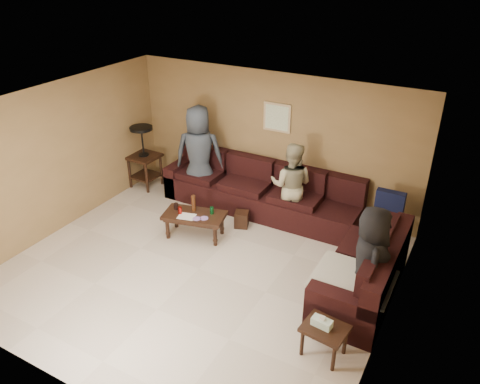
{
  "coord_description": "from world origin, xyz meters",
  "views": [
    {
      "loc": [
        3.34,
        -4.76,
        4.36
      ],
      "look_at": [
        0.25,
        0.85,
        1.0
      ],
      "focal_mm": 35.0,
      "sensor_mm": 36.0,
      "label": 1
    }
  ],
  "objects_px": {
    "sectional_sofa": "(289,219)",
    "side_table_right": "(324,330)",
    "coffee_table": "(194,217)",
    "end_table_left": "(144,156)",
    "person_middle": "(291,185)",
    "waste_bin": "(242,219)",
    "person_left": "(199,154)",
    "person_right": "(369,262)"
  },
  "relations": [
    {
      "from": "sectional_sofa",
      "to": "waste_bin",
      "type": "relative_size",
      "value": 16.63
    },
    {
      "from": "side_table_right",
      "to": "person_right",
      "type": "distance_m",
      "value": 1.11
    },
    {
      "from": "coffee_table",
      "to": "person_middle",
      "type": "bearing_deg",
      "value": 42.4
    },
    {
      "from": "person_left",
      "to": "end_table_left",
      "type": "bearing_deg",
      "value": -20.62
    },
    {
      "from": "person_middle",
      "to": "person_right",
      "type": "distance_m",
      "value": 2.36
    },
    {
      "from": "end_table_left",
      "to": "person_right",
      "type": "height_order",
      "value": "person_right"
    },
    {
      "from": "sectional_sofa",
      "to": "person_left",
      "type": "relative_size",
      "value": 2.5
    },
    {
      "from": "coffee_table",
      "to": "waste_bin",
      "type": "bearing_deg",
      "value": 49.73
    },
    {
      "from": "coffee_table",
      "to": "person_middle",
      "type": "distance_m",
      "value": 1.73
    },
    {
      "from": "side_table_right",
      "to": "person_middle",
      "type": "bearing_deg",
      "value": 121.1
    },
    {
      "from": "coffee_table",
      "to": "waste_bin",
      "type": "xyz_separation_m",
      "value": [
        0.55,
        0.65,
        -0.22
      ]
    },
    {
      "from": "sectional_sofa",
      "to": "waste_bin",
      "type": "height_order",
      "value": "sectional_sofa"
    },
    {
      "from": "waste_bin",
      "to": "person_left",
      "type": "xyz_separation_m",
      "value": [
        -1.2,
        0.53,
        0.79
      ]
    },
    {
      "from": "person_middle",
      "to": "sectional_sofa",
      "type": "bearing_deg",
      "value": 98.83
    },
    {
      "from": "coffee_table",
      "to": "side_table_right",
      "type": "height_order",
      "value": "coffee_table"
    },
    {
      "from": "end_table_left",
      "to": "sectional_sofa",
      "type": "bearing_deg",
      "value": -5.71
    },
    {
      "from": "waste_bin",
      "to": "sectional_sofa",
      "type": "bearing_deg",
      "value": 8.05
    },
    {
      "from": "coffee_table",
      "to": "end_table_left",
      "type": "relative_size",
      "value": 0.88
    },
    {
      "from": "person_left",
      "to": "person_right",
      "type": "xyz_separation_m",
      "value": [
        3.65,
        -1.61,
        -0.15
      ]
    },
    {
      "from": "sectional_sofa",
      "to": "person_right",
      "type": "xyz_separation_m",
      "value": [
        1.62,
        -1.2,
        0.46
      ]
    },
    {
      "from": "coffee_table",
      "to": "person_middle",
      "type": "xyz_separation_m",
      "value": [
        1.24,
        1.14,
        0.4
      ]
    },
    {
      "from": "end_table_left",
      "to": "waste_bin",
      "type": "height_order",
      "value": "end_table_left"
    },
    {
      "from": "end_table_left",
      "to": "waste_bin",
      "type": "distance_m",
      "value": 2.57
    },
    {
      "from": "side_table_right",
      "to": "person_right",
      "type": "height_order",
      "value": "person_right"
    },
    {
      "from": "sectional_sofa",
      "to": "person_middle",
      "type": "height_order",
      "value": "person_middle"
    },
    {
      "from": "waste_bin",
      "to": "person_right",
      "type": "height_order",
      "value": "person_right"
    },
    {
      "from": "sectional_sofa",
      "to": "waste_bin",
      "type": "distance_m",
      "value": 0.86
    },
    {
      "from": "side_table_right",
      "to": "person_middle",
      "type": "xyz_separation_m",
      "value": [
        -1.55,
        2.58,
        0.39
      ]
    },
    {
      "from": "end_table_left",
      "to": "side_table_right",
      "type": "relative_size",
      "value": 2.24
    },
    {
      "from": "side_table_right",
      "to": "person_left",
      "type": "height_order",
      "value": "person_left"
    },
    {
      "from": "person_right",
      "to": "sectional_sofa",
      "type": "bearing_deg",
      "value": 30.62
    },
    {
      "from": "coffee_table",
      "to": "end_table_left",
      "type": "xyz_separation_m",
      "value": [
        -1.93,
        1.1,
        0.3
      ]
    },
    {
      "from": "end_table_left",
      "to": "person_middle",
      "type": "xyz_separation_m",
      "value": [
        3.17,
        0.04,
        0.1
      ]
    },
    {
      "from": "side_table_right",
      "to": "person_left",
      "type": "distance_m",
      "value": 4.36
    },
    {
      "from": "side_table_right",
      "to": "waste_bin",
      "type": "height_order",
      "value": "side_table_right"
    },
    {
      "from": "coffee_table",
      "to": "person_right",
      "type": "bearing_deg",
      "value": -8.14
    },
    {
      "from": "coffee_table",
      "to": "end_table_left",
      "type": "distance_m",
      "value": 2.24
    },
    {
      "from": "waste_bin",
      "to": "person_left",
      "type": "bearing_deg",
      "value": 156.12
    },
    {
      "from": "sectional_sofa",
      "to": "side_table_right",
      "type": "xyz_separation_m",
      "value": [
        1.42,
        -2.2,
        0.05
      ]
    },
    {
      "from": "coffee_table",
      "to": "side_table_right",
      "type": "bearing_deg",
      "value": -27.21
    },
    {
      "from": "end_table_left",
      "to": "waste_bin",
      "type": "xyz_separation_m",
      "value": [
        2.48,
        -0.45,
        -0.53
      ]
    },
    {
      "from": "side_table_right",
      "to": "person_right",
      "type": "xyz_separation_m",
      "value": [
        0.21,
        1.01,
        0.41
      ]
    }
  ]
}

